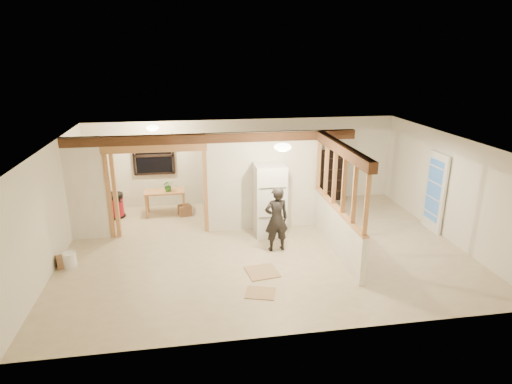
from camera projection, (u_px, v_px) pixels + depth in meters
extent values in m
cube|color=beige|center=(263.00, 248.00, 9.96)|extent=(9.00, 6.50, 0.01)
cube|color=white|center=(264.00, 142.00, 9.18)|extent=(9.00, 6.50, 0.01)
cube|color=silver|center=(244.00, 162.00, 12.62)|extent=(9.00, 0.01, 2.50)
cube|color=silver|center=(301.00, 265.00, 6.52)|extent=(9.00, 0.01, 2.50)
cube|color=silver|center=(51.00, 208.00, 8.90)|extent=(0.01, 6.50, 2.50)
cube|color=silver|center=(448.00, 187.00, 10.24)|extent=(0.01, 6.50, 2.50)
cube|color=white|center=(86.00, 189.00, 10.09)|extent=(0.90, 0.12, 2.50)
cube|color=white|center=(263.00, 181.00, 10.72)|extent=(2.80, 0.12, 2.50)
cube|color=#B8804D|center=(158.00, 192.00, 10.38)|extent=(2.46, 0.14, 2.20)
cube|color=#502E1B|center=(214.00, 138.00, 10.19)|extent=(7.00, 0.18, 0.22)
cube|color=#502E1B|center=(341.00, 149.00, 9.08)|extent=(0.18, 3.30, 0.22)
cube|color=white|center=(336.00, 230.00, 9.66)|extent=(0.12, 3.20, 1.00)
cube|color=#B8804D|center=(339.00, 181.00, 9.30)|extent=(0.14, 3.20, 1.32)
cube|color=black|center=(154.00, 156.00, 12.06)|extent=(1.12, 0.10, 1.10)
cube|color=white|center=(435.00, 192.00, 10.68)|extent=(0.12, 0.86, 2.00)
ellipsoid|color=#FFEABF|center=(283.00, 147.00, 8.76)|extent=(0.36, 0.36, 0.16)
ellipsoid|color=#FFEABF|center=(153.00, 128.00, 10.97)|extent=(0.32, 0.32, 0.14)
ellipsoid|color=#FFD88C|center=(172.00, 144.00, 10.48)|extent=(0.07, 0.07, 0.07)
cube|color=silver|center=(270.00, 200.00, 10.46)|extent=(0.73, 0.71, 1.78)
imported|color=black|center=(276.00, 219.00, 9.61)|extent=(0.59, 0.42, 1.51)
cube|color=#B8804D|center=(165.00, 202.00, 11.90)|extent=(1.11, 0.58, 0.69)
imported|color=#366626|center=(168.00, 186.00, 11.69)|extent=(0.35, 0.32, 0.33)
cylinder|color=maroon|center=(115.00, 205.00, 11.68)|extent=(0.67, 0.67, 0.69)
cube|color=black|center=(333.00, 175.00, 12.98)|extent=(0.77, 0.26, 1.54)
cylinder|color=white|center=(70.00, 260.00, 8.99)|extent=(0.36, 0.36, 0.34)
cube|color=#946948|center=(185.00, 210.00, 11.89)|extent=(0.40, 0.37, 0.29)
cube|color=#946948|center=(104.00, 220.00, 11.24)|extent=(0.30, 0.30, 0.26)
cube|color=#946948|center=(64.00, 261.00, 9.04)|extent=(0.36, 0.33, 0.24)
cube|color=tan|center=(262.00, 272.00, 8.83)|extent=(0.71, 0.71, 0.02)
cube|color=tan|center=(260.00, 293.00, 8.07)|extent=(0.66, 0.58, 0.02)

